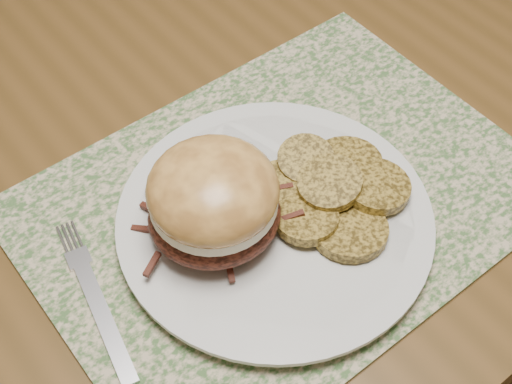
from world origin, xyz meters
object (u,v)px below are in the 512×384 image
dining_table (314,46)px  fork (95,297)px  dinner_plate (275,221)px  pork_sandwich (214,200)px

dining_table → fork: (-0.42, -0.20, 0.09)m
dinner_plate → pork_sandwich: pork_sandwich is taller
dining_table → dinner_plate: dinner_plate is taller
pork_sandwich → fork: size_ratio=0.83×
dining_table → fork: bearing=-154.7°
dining_table → fork: size_ratio=9.01×
dinner_plate → pork_sandwich: 0.07m
dinner_plate → pork_sandwich: (-0.05, 0.02, 0.05)m
dinner_plate → fork: 0.17m
dinner_plate → fork: bearing=168.0°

